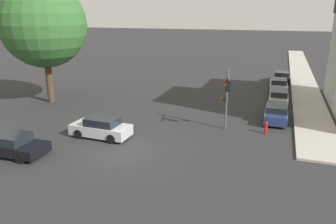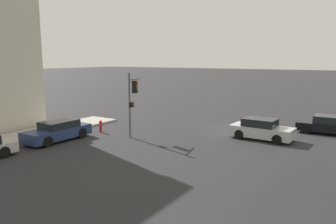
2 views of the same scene
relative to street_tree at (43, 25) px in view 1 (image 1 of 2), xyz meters
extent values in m
plane|color=#28282B|center=(11.99, -8.74, -7.38)|extent=(300.00, 300.00, 0.00)
cube|color=#ADA89E|center=(24.04, 23.62, -7.30)|extent=(2.99, 60.00, 0.15)
cylinder|color=#423323|center=(0.00, 0.00, -5.17)|extent=(0.64, 0.64, 4.43)
sphere|color=#33662D|center=(0.00, 0.00, 0.02)|extent=(7.93, 7.93, 7.93)
cylinder|color=#515456|center=(17.56, -2.19, -5.08)|extent=(0.14, 0.14, 4.60)
cylinder|color=#515456|center=(17.75, -3.03, -3.28)|extent=(0.48, 1.70, 0.10)
cube|color=black|center=(17.75, -3.03, -3.83)|extent=(0.36, 0.36, 0.90)
sphere|color=red|center=(17.56, -3.07, -3.53)|extent=(0.20, 0.20, 0.20)
sphere|color=#99660F|center=(17.56, -3.07, -3.83)|extent=(0.20, 0.20, 0.20)
sphere|color=#0F511E|center=(17.56, -3.07, -4.13)|extent=(0.20, 0.20, 0.20)
cube|color=black|center=(17.38, -2.23, -5.00)|extent=(0.29, 0.39, 0.35)
sphere|color=orange|center=(17.25, -2.26, -5.00)|extent=(0.18, 0.18, 0.18)
cube|color=#B7B7BC|center=(9.48, -6.76, -6.84)|extent=(4.28, 1.93, 0.73)
cube|color=black|center=(9.65, -6.77, -6.20)|extent=(2.25, 1.65, 0.54)
cylinder|color=black|center=(8.15, -7.56, -7.05)|extent=(0.66, 0.24, 0.66)
cylinder|color=black|center=(8.20, -5.88, -7.05)|extent=(0.66, 0.24, 0.66)
cylinder|color=black|center=(10.77, -7.64, -7.05)|extent=(0.66, 0.24, 0.66)
cylinder|color=black|center=(10.82, -5.96, -7.05)|extent=(0.66, 0.24, 0.66)
cube|color=black|center=(5.90, -11.19, -6.88)|extent=(4.18, 1.99, 0.60)
cube|color=black|center=(5.73, -11.20, -6.31)|extent=(2.19, 1.73, 0.55)
cylinder|color=black|center=(7.17, -10.26, -7.02)|extent=(0.72, 0.23, 0.71)
cylinder|color=black|center=(7.20, -12.08, -7.02)|extent=(0.72, 0.23, 0.71)
cylinder|color=black|center=(4.60, -10.30, -7.02)|extent=(0.72, 0.23, 0.71)
cube|color=navy|center=(21.14, 1.25, -6.83)|extent=(1.78, 4.70, 0.70)
cube|color=black|center=(21.14, 1.06, -6.25)|extent=(1.56, 2.45, 0.47)
cylinder|color=black|center=(20.31, 2.70, -7.03)|extent=(0.22, 0.71, 0.71)
cylinder|color=black|center=(21.96, 2.70, -7.03)|extent=(0.22, 0.71, 0.71)
cylinder|color=black|center=(20.31, -0.21, -7.03)|extent=(0.22, 0.71, 0.71)
cylinder|color=black|center=(21.97, -0.21, -7.03)|extent=(0.22, 0.71, 0.71)
cube|color=#B7B7BC|center=(21.23, 6.98, -6.89)|extent=(1.78, 4.76, 0.61)
cube|color=black|center=(21.23, 6.79, -6.33)|extent=(1.55, 2.48, 0.51)
cylinder|color=black|center=(20.41, 8.44, -7.05)|extent=(0.23, 0.67, 0.66)
cylinder|color=black|center=(22.03, 8.46, -7.05)|extent=(0.23, 0.67, 0.66)
cylinder|color=black|center=(20.44, 5.50, -7.05)|extent=(0.23, 0.67, 0.66)
cylinder|color=black|center=(22.06, 5.52, -7.05)|extent=(0.23, 0.67, 0.66)
cube|color=#B7B7BC|center=(21.13, 12.21, -6.84)|extent=(1.94, 4.45, 0.70)
cube|color=black|center=(21.13, 12.03, -6.23)|extent=(1.68, 2.32, 0.51)
cylinder|color=black|center=(20.23, 13.56, -7.03)|extent=(0.23, 0.70, 0.70)
cylinder|color=black|center=(21.98, 13.59, -7.03)|extent=(0.23, 0.70, 0.70)
cylinder|color=black|center=(20.28, 10.82, -7.03)|extent=(0.23, 0.70, 0.70)
cylinder|color=black|center=(22.03, 10.86, -7.03)|extent=(0.23, 0.70, 0.70)
cube|color=black|center=(21.39, 17.26, -6.87)|extent=(1.90, 3.87, 0.69)
cube|color=black|center=(21.39, 17.11, -6.27)|extent=(1.67, 2.02, 0.50)
cylinder|color=black|center=(20.50, 18.45, -7.07)|extent=(0.22, 0.61, 0.61)
cylinder|color=black|center=(22.27, 18.46, -7.07)|extent=(0.22, 0.61, 0.61)
cylinder|color=black|center=(20.51, 16.06, -7.07)|extent=(0.22, 0.61, 0.61)
cylinder|color=black|center=(22.28, 16.07, -7.07)|extent=(0.22, 0.61, 0.61)
cylinder|color=red|center=(20.53, -2.28, -7.01)|extent=(0.20, 0.20, 0.75)
sphere|color=red|center=(20.53, -2.28, -6.57)|extent=(0.22, 0.22, 0.22)
camera|label=1|loc=(21.07, -25.82, 1.15)|focal=35.00mm
camera|label=2|loc=(2.94, 15.55, -1.81)|focal=35.00mm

